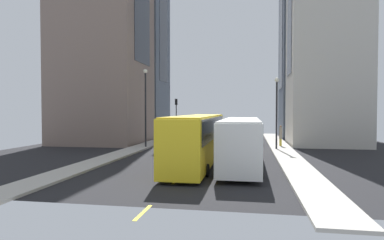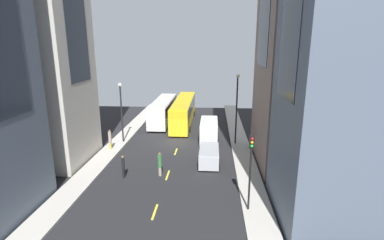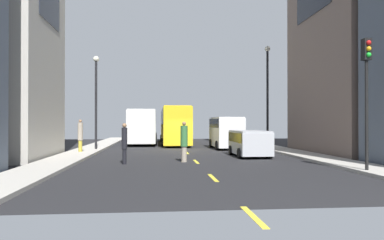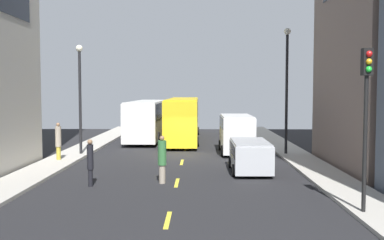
{
  "view_description": "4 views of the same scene",
  "coord_description": "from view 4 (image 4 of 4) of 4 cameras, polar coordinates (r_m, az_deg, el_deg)",
  "views": [
    {
      "loc": [
        -4.05,
        33.15,
        3.98
      ],
      "look_at": [
        1.7,
        0.14,
        2.98
      ],
      "focal_mm": 30.87,
      "sensor_mm": 36.0,
      "label": 1
    },
    {
      "loc": [
        3.94,
        -33.12,
        11.5
      ],
      "look_at": [
        1.41,
        2.28,
        2.27
      ],
      "focal_mm": 27.33,
      "sensor_mm": 36.0,
      "label": 2
    },
    {
      "loc": [
        -2.19,
        -29.27,
        2.12
      ],
      "look_at": [
        1.04,
        4.12,
        2.38
      ],
      "focal_mm": 35.03,
      "sensor_mm": 36.0,
      "label": 3
    },
    {
      "loc": [
        1.03,
        -29.56,
        4.24
      ],
      "look_at": [
        0.55,
        0.47,
        2.3
      ],
      "focal_mm": 42.27,
      "sensor_mm": 36.0,
      "label": 4
    }
  ],
  "objects": [
    {
      "name": "city_bus_white",
      "position": [
        39.58,
        -5.62,
        0.45
      ],
      "size": [
        2.8,
        12.42,
        3.35
      ],
      "color": "silver",
      "rests_on": "ground"
    },
    {
      "name": "lane_stripe_6",
      "position": [
        44.77,
        -0.4,
        -1.73
      ],
      "size": [
        0.16,
        2.0,
        0.01
      ],
      "primitive_type": "cube",
      "color": "yellow",
      "rests_on": "ground"
    },
    {
      "name": "lane_stripe_4",
      "position": [
        32.85,
        -0.88,
        -3.7
      ],
      "size": [
        0.16,
        2.0,
        0.01
      ],
      "primitive_type": "cube",
      "color": "yellow",
      "rests_on": "ground"
    },
    {
      "name": "pedestrian_waiting_curb",
      "position": [
        27.96,
        -16.51,
        -2.45
      ],
      "size": [
        0.34,
        0.34,
        2.21
      ],
      "rotation": [
        0.0,
        0.0,
        4.1
      ],
      "color": "gold",
      "rests_on": "ground"
    },
    {
      "name": "lane_stripe_3",
      "position": [
        26.92,
        -1.29,
        -5.35
      ],
      "size": [
        0.16,
        2.0,
        0.01
      ],
      "primitive_type": "cube",
      "color": "yellow",
      "rests_on": "ground"
    },
    {
      "name": "lane_stripe_5",
      "position": [
        38.81,
        -0.6,
        -2.56
      ],
      "size": [
        0.16,
        2.0,
        0.01
      ],
      "primitive_type": "cube",
      "color": "yellow",
      "rests_on": "ground"
    },
    {
      "name": "lane_stripe_2",
      "position": [
        21.02,
        -1.92,
        -7.92
      ],
      "size": [
        0.16,
        2.0,
        0.01
      ],
      "primitive_type": "cube",
      "color": "yellow",
      "rests_on": "ground"
    },
    {
      "name": "streetcar_yellow",
      "position": [
        38.76,
        -1.1,
        0.57
      ],
      "size": [
        2.7,
        14.79,
        3.59
      ],
      "color": "yellow",
      "rests_on": "ground"
    },
    {
      "name": "sidewalk_east",
      "position": [
        30.5,
        12.75,
        -4.24
      ],
      "size": [
        2.12,
        44.0,
        0.15
      ],
      "primitive_type": "cube",
      "color": "#B2ADA3",
      "rests_on": "ground"
    },
    {
      "name": "lane_stripe_7",
      "position": [
        50.75,
        -0.24,
        -1.09
      ],
      "size": [
        0.16,
        2.0,
        0.01
      ],
      "primitive_type": "cube",
      "color": "yellow",
      "rests_on": "ground"
    },
    {
      "name": "streetlamp_near",
      "position": [
        30.0,
        11.87,
        5.15
      ],
      "size": [
        0.44,
        0.44,
        8.13
      ],
      "color": "black",
      "rests_on": "ground"
    },
    {
      "name": "ground_plane",
      "position": [
        29.88,
        -1.06,
        -4.46
      ],
      "size": [
        40.65,
        40.65,
        0.0
      ],
      "primitive_type": "plane",
      "color": "black"
    },
    {
      "name": "streetlamp_far",
      "position": [
        30.17,
        -13.96,
        4.01
      ],
      "size": [
        0.44,
        0.44,
        7.04
      ],
      "color": "black",
      "rests_on": "ground"
    },
    {
      "name": "pedestrian_crossing_near",
      "position": [
        20.54,
        -12.72,
        -5.07
      ],
      "size": [
        0.29,
        0.29,
        2.1
      ],
      "rotation": [
        0.0,
        0.0,
        5.56
      ],
      "color": "black",
      "rests_on": "ground"
    },
    {
      "name": "sidewalk_west",
      "position": [
        30.98,
        -14.65,
        -4.15
      ],
      "size": [
        2.12,
        44.0,
        0.15
      ],
      "primitive_type": "cube",
      "color": "#B2ADA3",
      "rests_on": "ground"
    },
    {
      "name": "pedestrian_walking_far",
      "position": [
        20.76,
        -3.79,
        -4.84
      ],
      "size": [
        0.39,
        0.39,
        2.19
      ],
      "rotation": [
        0.0,
        0.0,
        0.86
      ],
      "color": "gray",
      "rests_on": "ground"
    },
    {
      "name": "traffic_light_near_corner",
      "position": [
        16.14,
        21.14,
        2.6
      ],
      "size": [
        0.32,
        0.44,
        5.5
      ],
      "color": "black",
      "rests_on": "ground"
    },
    {
      "name": "car_silver_0",
      "position": [
        23.78,
        7.36,
        -4.25
      ],
      "size": [
        2.06,
        4.16,
        1.63
      ],
      "color": "#B7BABF",
      "rests_on": "ground"
    },
    {
      "name": "delivery_van_white",
      "position": [
        30.83,
        5.63,
        -1.39
      ],
      "size": [
        2.25,
        5.19,
        2.58
      ],
      "color": "white",
      "rests_on": "ground"
    },
    {
      "name": "lane_stripe_1",
      "position": [
        15.2,
        -3.07,
        -12.47
      ],
      "size": [
        0.16,
        2.0,
        0.01
      ],
      "primitive_type": "cube",
      "color": "yellow",
      "rests_on": "ground"
    }
  ]
}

